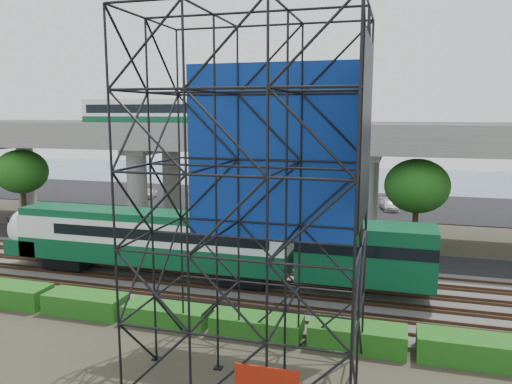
% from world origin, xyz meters
% --- Properties ---
extents(ground, '(140.00, 140.00, 0.00)m').
position_xyz_m(ground, '(0.00, 0.00, 0.00)').
color(ground, '#474233').
rests_on(ground, ground).
extents(ballast_bed, '(90.00, 12.00, 0.20)m').
position_xyz_m(ballast_bed, '(0.00, 2.00, 0.10)').
color(ballast_bed, slate).
rests_on(ballast_bed, ground).
extents(service_road, '(90.00, 5.00, 0.08)m').
position_xyz_m(service_road, '(0.00, 10.50, 0.04)').
color(service_road, black).
rests_on(service_road, ground).
extents(parking_lot, '(90.00, 18.00, 0.08)m').
position_xyz_m(parking_lot, '(0.00, 34.00, 0.04)').
color(parking_lot, black).
rests_on(parking_lot, ground).
extents(harbor_water, '(140.00, 40.00, 0.03)m').
position_xyz_m(harbor_water, '(0.00, 56.00, 0.01)').
color(harbor_water, '#445F6F').
rests_on(harbor_water, ground).
extents(rail_tracks, '(90.00, 9.52, 0.16)m').
position_xyz_m(rail_tracks, '(0.00, 2.00, 0.28)').
color(rail_tracks, '#472D1E').
rests_on(rail_tracks, ballast_bed).
extents(commuter_train, '(29.30, 3.06, 4.30)m').
position_xyz_m(commuter_train, '(-0.98, 2.00, 2.88)').
color(commuter_train, black).
rests_on(commuter_train, rail_tracks).
extents(overpass, '(80.00, 12.00, 12.40)m').
position_xyz_m(overpass, '(-0.80, 16.00, 8.21)').
color(overpass, '#9E9B93').
rests_on(overpass, ground).
extents(scaffold_tower, '(9.36, 6.36, 15.00)m').
position_xyz_m(scaffold_tower, '(6.78, -7.98, 7.47)').
color(scaffold_tower, black).
rests_on(scaffold_tower, ground).
extents(hedge_strip, '(34.60, 1.80, 1.20)m').
position_xyz_m(hedge_strip, '(1.01, -4.30, 0.56)').
color(hedge_strip, '#125214').
rests_on(hedge_strip, ground).
extents(trees, '(40.94, 16.94, 7.69)m').
position_xyz_m(trees, '(-4.67, 16.17, 5.57)').
color(trees, '#382314').
rests_on(trees, ground).
extents(suv, '(5.85, 4.45, 1.48)m').
position_xyz_m(suv, '(-8.19, 9.97, 0.82)').
color(suv, black).
rests_on(suv, service_road).
extents(parked_cars, '(36.11, 9.55, 1.27)m').
position_xyz_m(parked_cars, '(0.46, 33.61, 0.68)').
color(parked_cars, silver).
rests_on(parked_cars, parking_lot).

